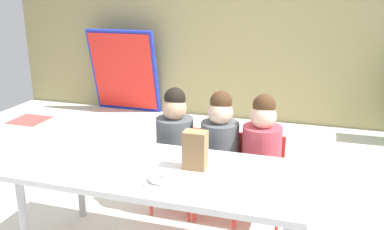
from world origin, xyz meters
The scene contains 10 objects.
ground_plane centered at (0.01, 0.00, -0.01)m, with size 6.59×4.51×0.02m.
back_wall centered at (0.00, 2.26, 1.29)m, with size 6.59×0.10×2.59m, color tan.
craft_table centered at (-0.12, -0.71, 0.55)m, with size 1.63×0.71×0.60m.
seated_child_near_camera centered at (-0.24, -0.13, 0.55)m, with size 0.34×0.34×0.92m.
seated_child_middle_seat centered at (0.08, -0.13, 0.55)m, with size 0.32×0.31×0.92m.
seated_child_far_right centered at (0.37, -0.13, 0.55)m, with size 0.32×0.32×0.92m.
folded_activity_table centered at (-1.72, 2.06, 0.54)m, with size 0.90×0.29×1.09m.
paper_bag_brown centered at (0.06, -0.65, 0.71)m, with size 0.13×0.09×0.22m, color #9E754C.
paper_plate_near_edge centered at (-0.06, -0.88, 0.60)m, with size 0.18×0.18×0.01m, color white.
donut_powdered_on_plate centered at (-0.06, -0.88, 0.62)m, with size 0.12×0.12×0.03m, color white.
Camera 1 is at (0.68, -2.69, 1.57)m, focal length 38.47 mm.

